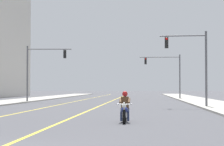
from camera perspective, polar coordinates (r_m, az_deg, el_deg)
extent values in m
cube|color=yellow|center=(55.53, 0.16, -3.60)|extent=(0.16, 100.00, 0.01)
cube|color=yellow|center=(55.96, -4.04, -3.58)|extent=(0.16, 100.00, 0.01)
cube|color=#ADA89E|center=(50.83, 11.66, -3.64)|extent=(4.40, 110.00, 0.14)
cube|color=#ADA89E|center=(52.46, -12.01, -3.58)|extent=(4.40, 110.00, 0.14)
cylinder|color=black|center=(19.51, 1.60, -5.76)|extent=(0.12, 0.64, 0.64)
cylinder|color=black|center=(21.05, 1.76, -5.48)|extent=(0.12, 0.64, 0.64)
cylinder|color=silver|center=(19.59, 1.61, -4.82)|extent=(0.07, 0.33, 0.68)
sphere|color=white|center=(19.43, 1.59, -4.30)|extent=(0.20, 0.20, 0.20)
cylinder|color=silver|center=(19.63, 1.62, -4.13)|extent=(0.70, 0.05, 0.04)
ellipsoid|color=navy|center=(20.14, 1.67, -4.84)|extent=(0.32, 0.56, 0.28)
cube|color=silver|center=(20.28, 1.68, -5.48)|extent=(0.24, 0.44, 0.24)
cube|color=black|center=(20.59, 1.72, -4.95)|extent=(0.28, 0.52, 0.12)
cube|color=navy|center=(20.99, 1.76, -4.67)|extent=(0.20, 0.36, 0.08)
cylinder|color=silver|center=(20.68, 1.34, -5.60)|extent=(0.08, 0.55, 0.08)
cube|color=brown|center=(20.53, 1.71, -3.89)|extent=(0.36, 0.24, 0.56)
sphere|color=#B21919|center=(20.50, 1.71, -2.75)|extent=(0.26, 0.26, 0.26)
cylinder|color=navy|center=(20.40, 2.09, -4.97)|extent=(0.14, 0.44, 0.30)
cylinder|color=navy|center=(20.24, 2.14, -5.85)|extent=(0.11, 0.16, 0.35)
cylinder|color=brown|center=(20.26, 2.25, -3.64)|extent=(0.10, 0.52, 0.27)
cylinder|color=navy|center=(20.41, 1.30, -4.97)|extent=(0.14, 0.44, 0.30)
cylinder|color=navy|center=(20.25, 1.23, -5.85)|extent=(0.11, 0.16, 0.35)
cylinder|color=brown|center=(20.27, 1.12, -3.64)|extent=(0.10, 0.52, 0.27)
cylinder|color=#56565B|center=(35.86, 12.26, 0.47)|extent=(0.18, 0.18, 6.20)
cylinder|color=#56565B|center=(35.96, 9.26, 4.84)|extent=(3.73, 0.30, 0.11)
cube|color=black|center=(35.88, 7.17, 3.97)|extent=(0.31, 0.26, 0.90)
sphere|color=red|center=(35.76, 7.17, 4.47)|extent=(0.18, 0.18, 0.18)
sphere|color=black|center=(35.72, 7.17, 3.99)|extent=(0.18, 0.18, 0.18)
sphere|color=black|center=(35.69, 7.17, 3.51)|extent=(0.18, 0.18, 0.18)
cylinder|color=#56565B|center=(48.46, -11.05, -0.15)|extent=(0.18, 0.18, 6.20)
cylinder|color=#56565B|center=(48.19, -8.21, 3.12)|extent=(4.83, 0.40, 0.11)
cube|color=black|center=(47.91, -6.21, 2.48)|extent=(0.31, 0.26, 0.90)
sphere|color=red|center=(48.09, -6.19, 2.83)|extent=(0.18, 0.18, 0.18)
sphere|color=black|center=(48.06, -6.19, 2.47)|extent=(0.18, 0.18, 0.18)
sphere|color=black|center=(48.04, -6.19, 2.11)|extent=(0.18, 0.18, 0.18)
cylinder|color=#56565B|center=(60.60, 8.89, -0.51)|extent=(0.18, 0.18, 6.20)
cylinder|color=#56565B|center=(60.49, 6.27, 2.09)|extent=(5.55, 0.25, 0.11)
cube|color=black|center=(60.37, 4.43, 1.57)|extent=(0.31, 0.25, 0.90)
sphere|color=red|center=(60.23, 4.43, 1.86)|extent=(0.18, 0.18, 0.18)
sphere|color=black|center=(60.21, 4.43, 1.58)|extent=(0.18, 0.18, 0.18)
sphere|color=black|center=(60.19, 4.43, 1.29)|extent=(0.18, 0.18, 0.18)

